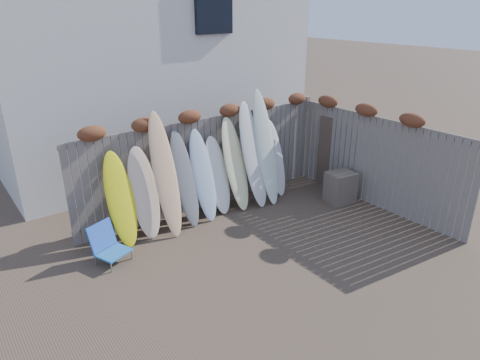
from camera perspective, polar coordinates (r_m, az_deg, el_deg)
ground at (r=8.06m, az=5.20°, el=-9.21°), size 80.00×80.00×0.00m
back_fence at (r=9.31m, az=-4.13°, el=3.37°), size 6.05×0.28×2.24m
right_fence at (r=9.81m, az=17.61°, el=3.10°), size 0.28×4.40×2.24m
house at (r=12.68m, az=-13.30°, el=17.27°), size 8.50×5.50×6.33m
beach_chair at (r=7.91m, az=-17.27°, el=-8.18°), size 0.69×0.71×0.69m
wooden_crate at (r=10.00m, az=13.24°, el=-0.94°), size 0.67×0.59×0.70m
lattice_panel at (r=10.55m, az=13.16°, el=3.30°), size 0.36×1.12×1.73m
surfboard_0 at (r=8.17m, az=-15.65°, el=-2.53°), size 0.52×0.64×1.76m
surfboard_1 at (r=8.37m, az=-12.67°, el=-1.70°), size 0.58×0.66×1.74m
surfboard_2 at (r=8.30m, az=-9.94°, el=0.66°), size 0.51×0.85×2.37m
surfboard_3 at (r=8.64m, az=-7.37°, el=0.12°), size 0.49×0.71×1.92m
surfboard_4 at (r=8.85m, az=-4.94°, el=0.59°), size 0.48×0.67×1.87m
surfboard_5 at (r=9.14m, az=-2.99°, el=0.62°), size 0.51×0.60×1.65m
surfboard_6 at (r=9.27m, az=-0.63°, el=2.11°), size 0.55×0.73×1.99m
surfboard_7 at (r=9.42m, az=1.74°, el=3.34°), size 0.54×0.80×2.27m
surfboard_8 at (r=9.57m, az=3.43°, el=4.32°), size 0.54×0.91×2.49m
surfboard_9 at (r=10.05m, az=4.71°, el=2.93°), size 0.46×0.63×1.75m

